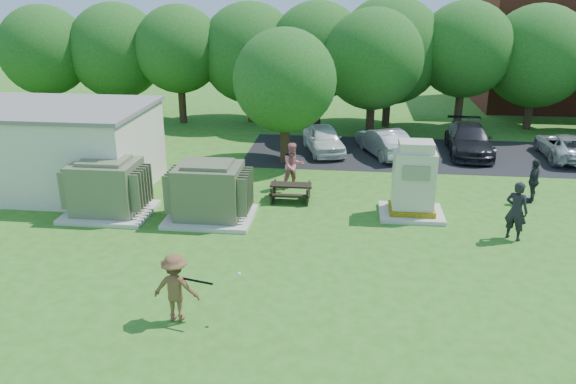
# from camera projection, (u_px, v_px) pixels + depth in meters

# --- Properties ---
(ground) EXTENTS (120.00, 120.00, 0.00)m
(ground) POSITION_uv_depth(u_px,v_px,m) (271.00, 287.00, 15.28)
(ground) COLOR #2D6619
(ground) RESTS_ON ground
(service_building) EXTENTS (10.00, 5.00, 3.20)m
(service_building) POSITION_uv_depth(u_px,v_px,m) (23.00, 148.00, 22.42)
(service_building) COLOR beige
(service_building) RESTS_ON ground
(service_building_roof) EXTENTS (10.20, 5.20, 0.15)m
(service_building_roof) POSITION_uv_depth(u_px,v_px,m) (16.00, 107.00, 21.84)
(service_building_roof) COLOR slate
(service_building_roof) RESTS_ON service_building
(parking_strip) EXTENTS (20.00, 6.00, 0.01)m
(parking_strip) POSITION_uv_depth(u_px,v_px,m) (454.00, 155.00, 27.12)
(parking_strip) COLOR #232326
(parking_strip) RESTS_ON ground
(transformer_left) EXTENTS (3.00, 2.40, 2.07)m
(transformer_left) POSITION_uv_depth(u_px,v_px,m) (107.00, 189.00, 19.83)
(transformer_left) COLOR beige
(transformer_left) RESTS_ON ground
(transformer_right) EXTENTS (3.00, 2.40, 2.07)m
(transformer_right) POSITION_uv_depth(u_px,v_px,m) (209.00, 193.00, 19.43)
(transformer_right) COLOR beige
(transformer_right) RESTS_ON ground
(generator_cabinet) EXTENTS (2.24, 1.83, 2.72)m
(generator_cabinet) POSITION_uv_depth(u_px,v_px,m) (413.00, 184.00, 19.66)
(generator_cabinet) COLOR beige
(generator_cabinet) RESTS_ON ground
(picnic_table) EXTENTS (1.54, 1.15, 0.66)m
(picnic_table) POSITION_uv_depth(u_px,v_px,m) (291.00, 190.00, 21.31)
(picnic_table) COLOR black
(picnic_table) RESTS_ON ground
(batter) EXTENTS (1.15, 0.68, 1.75)m
(batter) POSITION_uv_depth(u_px,v_px,m) (176.00, 288.00, 13.52)
(batter) COLOR brown
(batter) RESTS_ON ground
(person_by_generator) EXTENTS (0.86, 0.80, 1.96)m
(person_by_generator) POSITION_uv_depth(u_px,v_px,m) (516.00, 211.00, 17.85)
(person_by_generator) COLOR black
(person_by_generator) RESTS_ON ground
(person_at_picnic) EXTENTS (1.15, 1.07, 1.89)m
(person_at_picnic) POSITION_uv_depth(u_px,v_px,m) (293.00, 166.00, 22.40)
(person_at_picnic) COLOR #C2666D
(person_at_picnic) RESTS_ON ground
(person_walking_right) EXTENTS (0.83, 1.07, 1.69)m
(person_walking_right) POSITION_uv_depth(u_px,v_px,m) (534.00, 181.00, 21.02)
(person_walking_right) COLOR #242529
(person_walking_right) RESTS_ON ground
(car_white) EXTENTS (2.57, 4.17, 1.33)m
(car_white) POSITION_uv_depth(u_px,v_px,m) (324.00, 139.00, 27.47)
(car_white) COLOR white
(car_white) RESTS_ON ground
(car_silver_a) EXTENTS (2.78, 4.26, 1.33)m
(car_silver_a) POSITION_uv_depth(u_px,v_px,m) (384.00, 142.00, 26.96)
(car_silver_a) COLOR #ABACB0
(car_silver_a) RESTS_ON ground
(car_dark) EXTENTS (2.20, 4.92, 1.40)m
(car_dark) POSITION_uv_depth(u_px,v_px,m) (469.00, 140.00, 27.21)
(car_dark) COLOR black
(car_dark) RESTS_ON ground
(car_silver_b) EXTENTS (2.05, 4.27, 1.17)m
(car_silver_b) POSITION_uv_depth(u_px,v_px,m) (564.00, 146.00, 26.47)
(car_silver_b) COLOR #B4B5B9
(car_silver_b) RESTS_ON ground
(batting_equipment) EXTENTS (1.58, 0.37, 0.21)m
(batting_equipment) POSITION_uv_depth(u_px,v_px,m) (200.00, 279.00, 13.29)
(batting_equipment) COLOR black
(batting_equipment) RESTS_ON ground
(tree_row) EXTENTS (41.30, 13.30, 7.30)m
(tree_row) POSITION_uv_depth(u_px,v_px,m) (349.00, 54.00, 30.90)
(tree_row) COLOR #47301E
(tree_row) RESTS_ON ground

